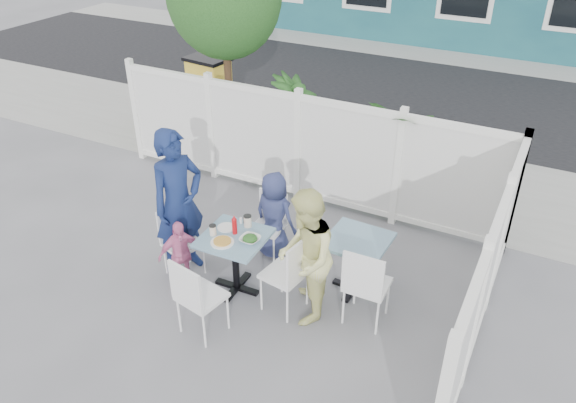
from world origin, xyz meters
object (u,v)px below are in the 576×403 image
at_px(chair_back, 270,219).
at_px(toddler, 180,255).
at_px(chair_right, 291,270).
at_px(man, 179,203).
at_px(spare_table, 357,251).
at_px(woman, 305,257).
at_px(utility_cabinet, 210,95).
at_px(chair_left, 179,236).
at_px(boy, 274,216).
at_px(chair_near, 195,294).
at_px(main_table, 235,249).

distance_m(chair_back, toddler, 1.20).
height_order(chair_right, man, man).
height_order(spare_table, chair_right, chair_right).
relative_size(woman, toddler, 1.75).
xyz_separation_m(utility_cabinet, chair_back, (2.87, -2.96, -0.15)).
height_order(chair_left, chair_right, chair_right).
height_order(utility_cabinet, boy, utility_cabinet).
height_order(chair_back, toddler, toddler).
height_order(chair_right, woman, woman).
xyz_separation_m(man, toddler, (0.19, -0.29, -0.47)).
xyz_separation_m(chair_left, woman, (1.65, -0.01, 0.26)).
bearing_deg(chair_right, man, 95.06).
xyz_separation_m(chair_near, man, (-0.82, 0.88, 0.36)).
xyz_separation_m(woman, toddler, (-1.47, -0.21, -0.33)).
height_order(utility_cabinet, toddler, utility_cabinet).
bearing_deg(woman, chair_left, -113.64).
distance_m(main_table, chair_left, 0.77).
xyz_separation_m(main_table, toddler, (-0.59, -0.23, -0.13)).
height_order(spare_table, woman, woman).
height_order(chair_near, boy, boy).
bearing_deg(chair_left, boy, 152.87).
bearing_deg(main_table, chair_back, 90.22).
distance_m(main_table, woman, 0.90).
distance_m(main_table, man, 0.85).
relative_size(main_table, spare_table, 1.04).
bearing_deg(chair_near, utility_cabinet, 132.98).
xyz_separation_m(man, woman, (1.66, -0.09, -0.14)).
height_order(spare_table, man, man).
distance_m(chair_left, chair_near, 1.14).
relative_size(main_table, chair_near, 0.78).
bearing_deg(chair_left, spare_table, 126.15).
bearing_deg(boy, spare_table, 178.25).
relative_size(man, woman, 1.19).
height_order(main_table, chair_back, chair_back).
distance_m(chair_back, man, 1.16).
bearing_deg(chair_near, man, 143.54).
bearing_deg(toddler, boy, 3.15).
xyz_separation_m(main_table, woman, (0.88, -0.02, 0.19)).
bearing_deg(man, woman, -74.01).
height_order(spare_table, chair_back, chair_back).
distance_m(chair_right, chair_near, 1.03).
bearing_deg(chair_right, boy, 46.83).
distance_m(utility_cabinet, chair_right, 5.23).
distance_m(chair_left, woman, 1.67).
relative_size(spare_table, chair_near, 0.75).
relative_size(woman, boy, 1.34).
xyz_separation_m(utility_cabinet, main_table, (2.87, -3.77, -0.06)).
relative_size(utility_cabinet, toddler, 1.45).
xyz_separation_m(chair_back, woman, (0.88, -0.84, 0.28)).
bearing_deg(toddler, main_table, -33.20).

